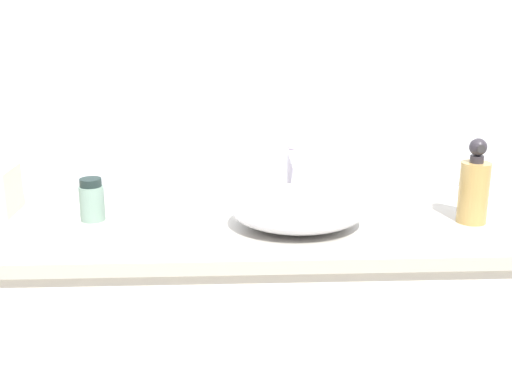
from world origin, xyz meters
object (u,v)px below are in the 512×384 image
Objects in this scene: sink_basin at (298,208)px; folded_hand_towel at (167,212)px; lotion_bottle at (92,200)px; soap_dispenser at (474,188)px.

sink_basin is 0.34m from folded_hand_towel.
sink_basin is at bearing -10.79° from folded_hand_towel.
lotion_bottle is (-0.53, 0.08, 0.00)m from sink_basin.
soap_dispenser reaches higher than lotion_bottle.
lotion_bottle is at bearing 176.15° from folded_hand_towel.
lotion_bottle is 0.20m from folded_hand_towel.
folded_hand_towel is at bearing 176.69° from soap_dispenser.
sink_basin is at bearing -177.66° from soap_dispenser.
sink_basin reaches higher than folded_hand_towel.
lotion_bottle is at bearing 171.72° from sink_basin.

